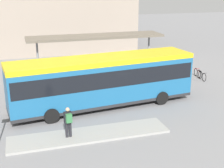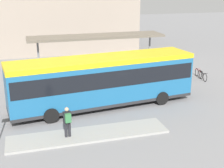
# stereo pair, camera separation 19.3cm
# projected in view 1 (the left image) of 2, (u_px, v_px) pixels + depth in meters

# --- Properties ---
(ground_plane) EXTENTS (120.00, 120.00, 0.00)m
(ground_plane) POSITION_uv_depth(u_px,v_px,m) (103.00, 106.00, 20.61)
(ground_plane) COLOR gray
(curb_island) EXTENTS (8.52, 1.80, 0.12)m
(curb_island) POSITION_uv_depth(u_px,v_px,m) (90.00, 135.00, 16.59)
(curb_island) COLOR #9E9E99
(curb_island) RESTS_ON ground_plane
(city_bus) EXTENTS (12.22, 3.91, 3.30)m
(city_bus) POSITION_uv_depth(u_px,v_px,m) (103.00, 78.00, 20.02)
(city_bus) COLOR #1E6093
(city_bus) RESTS_ON ground_plane
(pedestrian_waiting) EXTENTS (0.42, 0.44, 1.64)m
(pedestrian_waiting) POSITION_uv_depth(u_px,v_px,m) (68.00, 120.00, 15.91)
(pedestrian_waiting) COLOR #232328
(pedestrian_waiting) RESTS_ON curb_island
(bicycle_black) EXTENTS (0.48, 1.66, 0.72)m
(bicycle_black) POSITION_uv_depth(u_px,v_px,m) (201.00, 75.00, 26.24)
(bicycle_black) COLOR black
(bicycle_black) RESTS_ON ground_plane
(bicycle_red) EXTENTS (0.48, 1.60, 0.70)m
(bicycle_red) POSITION_uv_depth(u_px,v_px,m) (198.00, 73.00, 26.94)
(bicycle_red) COLOR black
(bicycle_red) RESTS_ON ground_plane
(station_shelter) EXTENTS (11.20, 2.50, 3.69)m
(station_shelter) POSITION_uv_depth(u_px,v_px,m) (96.00, 37.00, 25.60)
(station_shelter) COLOR #706656
(station_shelter) RESTS_ON ground_plane
(potted_planter_near_shelter) EXTENTS (0.88, 0.88, 1.33)m
(potted_planter_near_shelter) POSITION_uv_depth(u_px,v_px,m) (85.00, 79.00, 24.08)
(potted_planter_near_shelter) COLOR slate
(potted_planter_near_shelter) RESTS_ON ground_plane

